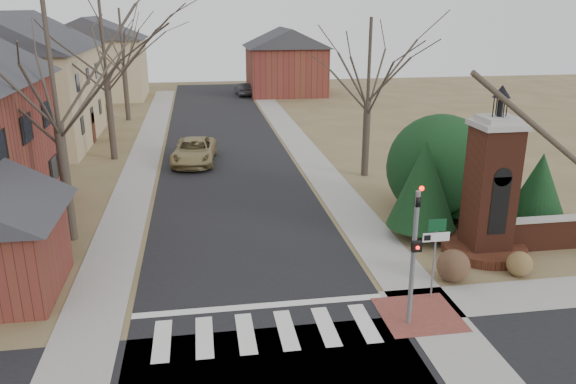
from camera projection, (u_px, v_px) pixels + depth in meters
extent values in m
plane|color=brown|center=(270.00, 347.00, 15.73)|extent=(120.00, 120.00, 0.00)
cube|color=black|center=(226.00, 154.00, 36.35)|extent=(8.00, 70.00, 0.01)
cube|color=silver|center=(266.00, 332.00, 16.47)|extent=(8.00, 2.20, 0.02)
cube|color=silver|center=(260.00, 306.00, 17.88)|extent=(8.00, 0.35, 0.02)
cube|color=gray|center=(305.00, 151.00, 37.13)|extent=(2.00, 60.00, 0.02)
cube|color=gray|center=(144.00, 157.00, 35.56)|extent=(2.00, 60.00, 0.02)
cube|color=brown|center=(419.00, 315.00, 17.39)|extent=(2.40, 2.40, 0.02)
cylinder|color=slate|center=(413.00, 260.00, 16.28)|extent=(0.14, 0.14, 4.20)
imported|color=black|center=(418.00, 196.00, 15.67)|extent=(0.15, 0.18, 0.90)
sphere|color=#FF0C05|center=(422.00, 188.00, 15.37)|extent=(0.14, 0.14, 0.14)
cube|color=black|center=(417.00, 246.00, 15.96)|extent=(0.28, 0.16, 0.30)
sphere|color=#FF0C05|center=(418.00, 248.00, 15.87)|extent=(0.11, 0.11, 0.11)
cylinder|color=slate|center=(434.00, 261.00, 18.04)|extent=(0.06, 0.06, 2.60)
cube|color=silver|center=(436.00, 237.00, 17.76)|extent=(0.90, 0.03, 0.30)
cube|color=black|center=(427.00, 238.00, 17.70)|extent=(0.22, 0.02, 0.18)
cube|color=#0D3F1F|center=(437.00, 225.00, 17.63)|extent=(0.60, 0.03, 0.40)
cylinder|color=#522518|center=(483.00, 249.00, 21.72)|extent=(3.20, 3.20, 0.36)
cube|color=#522518|center=(490.00, 192.00, 20.99)|extent=(1.50, 1.50, 5.00)
cube|color=black|center=(499.00, 206.00, 20.41)|extent=(0.70, 0.10, 2.20)
cube|color=gray|center=(498.00, 125.00, 20.19)|extent=(1.70, 1.70, 0.20)
cube|color=gray|center=(499.00, 119.00, 20.13)|extent=(1.30, 1.30, 0.20)
cylinder|color=black|center=(500.00, 108.00, 20.00)|extent=(0.20, 0.20, 0.60)
cone|color=black|center=(502.00, 91.00, 19.81)|extent=(0.64, 0.64, 0.45)
cube|color=tan|center=(21.00, 98.00, 38.00)|extent=(9.00, 12.00, 6.40)
cube|color=tan|center=(95.00, 69.00, 57.97)|extent=(10.00, 8.00, 6.00)
cube|color=tan|center=(58.00, 30.00, 54.80)|extent=(0.75, 0.75, 3.08)
cube|color=brown|center=(286.00, 71.00, 61.15)|extent=(8.00, 8.00, 5.00)
cube|color=brown|center=(267.00, 39.00, 58.25)|extent=(0.75, 0.75, 2.80)
cylinder|color=#473D33|center=(420.00, 230.00, 23.30)|extent=(0.20, 0.20, 0.50)
cone|color=black|center=(423.00, 183.00, 22.66)|extent=(2.80, 2.80, 3.60)
cylinder|color=#473D33|center=(480.00, 216.00, 24.92)|extent=(0.20, 0.20, 0.50)
cone|color=black|center=(486.00, 165.00, 24.19)|extent=(3.40, 3.40, 4.20)
cylinder|color=#473D33|center=(534.00, 221.00, 24.29)|extent=(0.20, 0.20, 0.50)
cone|color=black|center=(540.00, 185.00, 23.77)|extent=(2.40, 2.40, 2.80)
sphere|color=black|center=(440.00, 163.00, 25.24)|extent=(4.80, 4.80, 4.80)
cylinder|color=#473D33|center=(66.00, 183.00, 22.35)|extent=(0.40, 0.40, 4.83)
cylinder|color=#473D33|center=(111.00, 119.00, 34.50)|extent=(0.40, 0.40, 5.04)
cylinder|color=#473D33|center=(126.00, 94.00, 46.72)|extent=(0.40, 0.40, 4.41)
cylinder|color=#473D33|center=(366.00, 139.00, 31.20)|extent=(0.40, 0.40, 4.20)
imported|color=#968451|center=(194.00, 151.00, 34.14)|extent=(2.96, 5.51, 1.47)
imported|color=#383C40|center=(243.00, 89.00, 60.54)|extent=(1.75, 4.19, 1.34)
sphere|color=brown|center=(453.00, 266.00, 19.39)|extent=(1.15, 1.15, 1.15)
sphere|color=brown|center=(520.00, 264.00, 19.80)|extent=(0.90, 0.90, 0.90)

